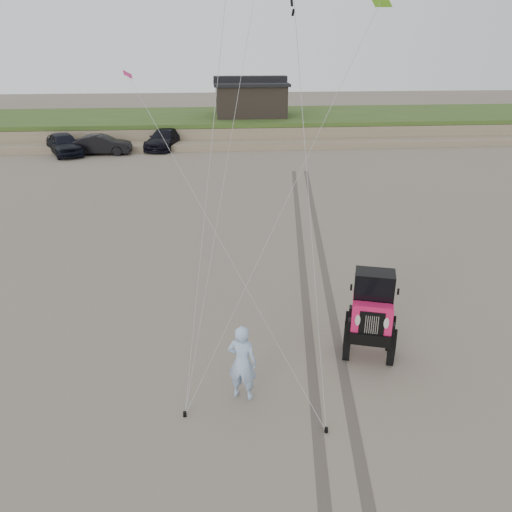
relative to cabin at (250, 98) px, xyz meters
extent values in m
plane|color=#6B6054|center=(-2.00, -37.00, -3.24)|extent=(160.00, 160.00, 0.00)
cube|color=#7A6B54|center=(-2.00, 1.00, -2.54)|extent=(160.00, 12.00, 1.40)
cube|color=#2D4719|center=(-2.00, 1.00, -1.69)|extent=(160.00, 12.00, 0.35)
cube|color=#7A6B54|center=(-2.00, -5.50, -2.99)|extent=(160.00, 3.50, 0.50)
cube|color=black|center=(0.00, 0.00, -0.21)|extent=(6.00, 5.00, 2.60)
cube|color=black|center=(0.00, 0.00, 1.21)|extent=(6.40, 5.40, 0.25)
cube|color=black|center=(0.00, 0.00, 1.59)|extent=(6.40, 1.20, 0.50)
imported|color=black|center=(-14.51, -7.38, -2.43)|extent=(3.90, 5.11, 1.62)
imported|color=black|center=(-11.77, -7.47, -2.52)|extent=(4.44, 1.74, 1.44)
imported|color=black|center=(-7.24, -5.61, -2.49)|extent=(3.35, 5.51, 1.49)
imported|color=#93B6E3|center=(-3.15, -36.34, -2.28)|extent=(0.82, 0.68, 1.92)
cube|color=#C61864|center=(-6.45, -27.28, 3.47)|extent=(0.37, 0.56, 0.28)
cube|color=#72D425|center=(1.62, -29.35, 5.64)|extent=(0.62, 0.77, 0.36)
cylinder|color=black|center=(-4.48, -36.91, -3.18)|extent=(0.08, 0.08, 0.12)
cylinder|color=black|center=(-1.44, -37.69, -3.18)|extent=(0.08, 0.08, 0.12)
cube|color=#4C443D|center=(-0.40, -29.00, -3.23)|extent=(4.42, 29.74, 0.01)
cube|color=#4C443D|center=(0.40, -29.00, -3.23)|extent=(4.42, 29.74, 0.01)
camera|label=1|loc=(-3.71, -45.88, 4.46)|focal=35.00mm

